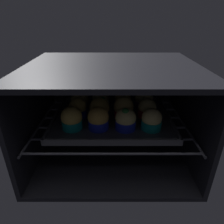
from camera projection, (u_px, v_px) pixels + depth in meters
The scene contains 15 objects.
oven_cavity at pixel (112, 110), 78.70cm from camera, with size 59.00×47.00×37.00cm.
oven_rack at pixel (112, 122), 76.41cm from camera, with size 54.80×42.00×0.80cm.
baking_tray at pixel (112, 118), 77.61cm from camera, with size 43.92×35.04×2.20cm.
muffin_row0_col0 at pixel (72, 119), 67.93cm from camera, with size 7.19×7.19×8.08cm.
muffin_row0_col1 at pixel (98, 119), 68.01cm from camera, with size 7.22×7.22×7.97cm.
muffin_row0_col2 at pixel (126, 120), 67.73cm from camera, with size 7.02×7.02×8.11cm.
muffin_row0_col3 at pixel (152, 120), 67.79cm from camera, with size 7.00×7.00×7.61cm.
muffin_row1_col0 at pixel (78, 109), 75.78cm from camera, with size 7.00×7.00×7.59cm.
muffin_row1_col1 at pixel (100, 109), 76.09cm from camera, with size 7.65×7.65×7.73cm.
muffin_row1_col2 at pixel (124, 108), 75.66cm from camera, with size 7.54×7.54×8.09cm.
muffin_row1_col3 at pixel (147, 109), 76.28cm from camera, with size 7.00×7.00×7.19cm.
muffin_row2_col0 at pixel (80, 100), 84.22cm from camera, with size 7.47×7.47×7.50cm.
muffin_row2_col1 at pixel (101, 99), 84.14cm from camera, with size 7.00×7.00×7.66cm.
muffin_row2_col2 at pixel (123, 100), 83.74cm from camera, with size 7.00×7.00×7.18cm.
muffin_row2_col3 at pixel (144, 99), 83.61cm from camera, with size 7.65×7.65×8.24cm.
Camera 1 is at (0.06, -44.66, 51.17)cm, focal length 32.09 mm.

